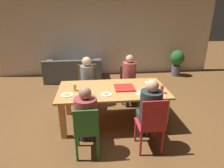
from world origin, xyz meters
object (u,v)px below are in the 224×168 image
Objects in this scene: chair_0 at (87,130)px; couch at (74,72)px; plate_0 at (151,83)px; drinking_glass_1 at (162,89)px; chair_2 at (88,82)px; person_2 at (87,78)px; person_1 at (149,108)px; plate_2 at (67,95)px; chair_3 at (128,83)px; person_3 at (130,76)px; drinking_glass_0 at (75,87)px; dining_table at (113,94)px; plate_1 at (106,94)px; chair_1 at (151,123)px; plate_3 at (143,93)px; pizza_box_0 at (124,88)px; person_0 at (86,114)px; potted_plant at (177,61)px.

couch is at bearing 97.48° from chair_0.
plate_0 is 1.66× the size of drinking_glass_1.
chair_2 is 0.81× the size of person_2.
person_1 reaches higher than plate_2.
chair_2 is 1.10× the size of chair_3.
person_3 is 8.26× the size of drinking_glass_1.
chair_2 is 6.73× the size of drinking_glass_0.
person_2 is at bearing 121.78° from dining_table.
drinking_glass_1 is at bearing -1.92° from plate_1.
chair_2 is at bearing 117.49° from chair_1.
drinking_glass_1 reaches higher than plate_1.
plate_1 and plate_3 have the same top height.
dining_table is 0.27m from pizza_box_0.
couch is at bearing 105.55° from chair_2.
chair_2 reaches higher than couch.
chair_2 is 1.31m from plate_1.
plate_3 is (0.03, -1.29, 0.28)m from chair_3.
drinking_glass_0 reaches higher than plate_3.
chair_3 is 3.47× the size of plate_3.
person_3 is at bearing 59.24° from person_0.
plate_2 reaches higher than couch.
drinking_glass_1 is at bearing -42.66° from chair_2.
potted_plant is (2.04, 3.77, 0.00)m from chair_1.
person_0 is 7.95× the size of drinking_glass_1.
person_2 is 4.93× the size of plate_0.
chair_1 is 0.82m from drinking_glass_1.
person_2 is at bearing 71.08° from plate_2.
couch is (-0.49, 3.69, -0.21)m from chair_0.
plate_3 is at bearing 179.21° from drinking_glass_1.
couch is (-1.50, 1.73, -0.20)m from chair_3.
plate_0 is 1.74m from plate_2.
couch is (-1.50, 1.85, -0.43)m from person_3.
chair_1 is 0.71m from plate_3.
person_2 reaches higher than plate_2.
person_2 is 1.35× the size of chair_3.
person_0 is at bearing -74.66° from drinking_glass_0.
chair_0 is at bearing -138.21° from plate_0.
potted_plant is (2.04, 3.62, -0.19)m from person_1.
potted_plant is at bearing 50.02° from person_0.
potted_plant is at bearing 47.74° from dining_table.
couch is (-0.85, 2.99, -0.48)m from plate_1.
plate_2 is (-1.36, -1.21, 0.28)m from chair_3.
drinking_glass_1 is (1.03, -0.03, 0.06)m from plate_1.
plate_3 is at bearing -119.48° from plate_0.
chair_2 is 4.20× the size of plate_2.
chair_1 is at bearing -28.87° from plate_2.
person_0 is at bearing 172.42° from chair_1.
dining_table is 1.11m from chair_0.
plate_2 is at bearing -87.42° from couch.
chair_3 is 2.29m from couch.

